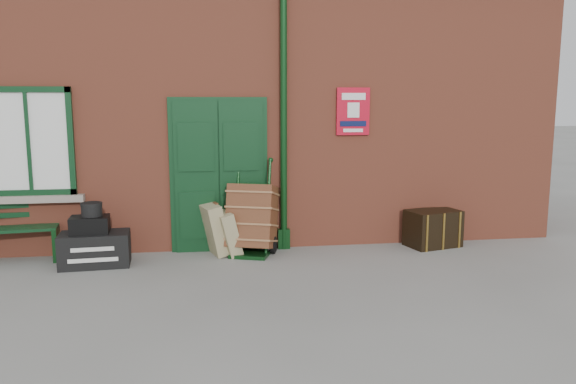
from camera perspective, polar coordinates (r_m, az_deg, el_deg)
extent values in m
plane|color=gray|center=(7.09, -4.09, -8.89)|extent=(80.00, 80.00, 0.00)
cube|color=#AF5238|center=(10.24, -5.71, 8.04)|extent=(10.00, 4.00, 4.00)
cube|color=black|center=(8.26, -7.02, 1.49)|extent=(1.42, 0.12, 2.32)
cube|color=white|center=(8.54, -24.87, 4.67)|extent=(1.20, 0.08, 1.50)
cylinder|color=black|center=(8.22, -0.44, 7.81)|extent=(0.10, 0.10, 4.00)
cube|color=red|center=(8.48, 6.63, 8.13)|extent=(0.50, 0.03, 0.70)
cube|color=black|center=(8.56, -22.45, -4.79)|extent=(0.12, 0.47, 0.46)
cube|color=black|center=(8.04, -19.01, -5.52)|extent=(0.94, 0.56, 0.45)
cube|color=black|center=(7.97, -19.49, -3.16)|extent=(0.52, 0.40, 0.23)
cylinder|color=black|center=(7.95, -19.32, -1.67)|extent=(0.29, 0.29, 0.18)
cube|color=tan|center=(8.18, -7.44, -3.76)|extent=(0.48, 0.59, 0.75)
cube|color=tan|center=(8.12, -6.15, -4.22)|extent=(0.44, 0.54, 0.65)
cube|color=black|center=(8.11, -3.93, -6.36)|extent=(0.62, 0.53, 0.05)
cylinder|color=black|center=(8.20, -5.22, -1.46)|extent=(0.16, 0.37, 1.34)
cylinder|color=black|center=(8.09, -2.05, -1.58)|extent=(0.16, 0.37, 1.34)
cylinder|color=black|center=(8.36, -5.62, -5.19)|extent=(0.13, 0.26, 0.25)
cylinder|color=black|center=(8.22, -1.49, -5.41)|extent=(0.13, 0.26, 0.25)
cube|color=brown|center=(8.15, -3.67, -2.49)|extent=(0.85, 0.88, 0.99)
cube|color=black|center=(8.88, 14.50, -3.58)|extent=(0.88, 0.69, 0.56)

